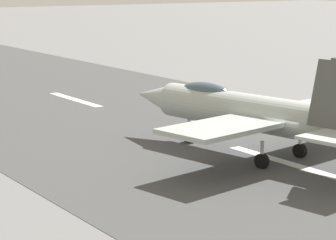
{
  "coord_description": "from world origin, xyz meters",
  "views": [
    {
      "loc": [
        -26.83,
        25.71,
        9.45
      ],
      "look_at": [
        4.16,
        4.9,
        2.2
      ],
      "focal_mm": 78.71,
      "sensor_mm": 36.0,
      "label": 1
    }
  ],
  "objects": [
    {
      "name": "runway_strip",
      "position": [
        -0.02,
        0.0,
        0.01
      ],
      "size": [
        240.0,
        26.0,
        0.02
      ],
      "color": "#464748",
      "rests_on": "ground"
    },
    {
      "name": "marker_cone_mid",
      "position": [
        10.13,
        -11.67,
        0.28
      ],
      "size": [
        0.44,
        0.44,
        0.55
      ],
      "primitive_type": "cone",
      "color": "orange",
      "rests_on": "ground"
    },
    {
      "name": "ground_plane",
      "position": [
        0.0,
        0.0,
        0.0
      ],
      "size": [
        400.0,
        400.0,
        0.0
      ],
      "primitive_type": "plane",
      "color": "slate"
    },
    {
      "name": "fighter_jet",
      "position": [
        2.46,
        0.54,
        2.45
      ],
      "size": [
        17.61,
        13.91,
        5.65
      ],
      "color": "#A3ADA9",
      "rests_on": "ground"
    }
  ]
}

